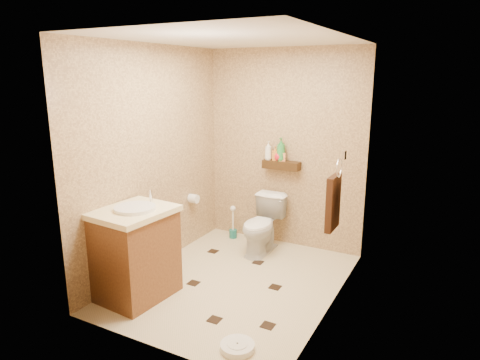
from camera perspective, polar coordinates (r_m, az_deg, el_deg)
The scene contains 19 objects.
ground at distance 4.55m, azimuth -0.62°, elevation -13.43°, with size 2.50×2.50×0.00m, color beige.
wall_back at distance 5.24m, azimuth 5.91°, elevation 4.09°, with size 2.00×0.04×2.40m, color tan.
wall_front at distance 3.13m, azimuth -11.72°, elevation -2.87°, with size 2.00×0.04×2.40m, color tan.
wall_left at distance 4.69m, azimuth -11.47°, elevation 2.71°, with size 0.04×2.50×2.40m, color tan.
wall_right at distance 3.77m, azimuth 12.79°, elevation -0.07°, with size 0.04×2.50×2.40m, color tan.
ceiling at distance 4.05m, azimuth -0.72°, elevation 18.33°, with size 2.00×2.50×0.02m, color silver.
wall_shelf at distance 5.21m, azimuth 5.53°, elevation 2.01°, with size 0.46×0.14×0.10m, color #3B2310.
floor_accents at distance 4.49m, azimuth -0.51°, elevation -13.78°, with size 1.35×1.38×0.01m.
toilet at distance 5.13m, azimuth 2.94°, elevation -6.02°, with size 0.38×0.67×0.68m, color white.
vanity at distance 4.22m, azimuth -13.70°, elevation -9.32°, with size 0.65×0.76×1.01m.
bathroom_scale at distance 3.57m, azimuth -0.35°, elevation -21.32°, with size 0.36×0.36×0.05m.
toilet_brush at distance 5.62m, azimuth -0.94°, elevation -6.23°, with size 0.10×0.10×0.44m.
towel_ring at distance 4.09m, azimuth 12.37°, elevation -2.64°, with size 0.12×0.30×0.76m.
toilet_paper at distance 5.30m, azimuth -6.21°, elevation -2.48°, with size 0.12×0.11×0.12m.
bottle_a at distance 5.24m, azimuth 3.80°, elevation 3.95°, with size 0.09×0.09×0.23m, color white.
bottle_b at distance 5.21m, azimuth 4.74°, elevation 3.57°, with size 0.08×0.08×0.17m, color orange.
bottle_c at distance 5.19m, azimuth 5.23°, elevation 3.40°, with size 0.12×0.12×0.15m, color red.
bottle_d at distance 5.17m, azimuth 5.48°, elevation 4.09°, with size 0.11×0.11×0.28m, color #2C863C.
bottle_e at distance 5.18m, azimuth 5.67°, elevation 3.38°, with size 0.07×0.07×0.16m, color #FF9454.
Camera 1 is at (1.94, -3.54, 2.09)m, focal length 32.00 mm.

